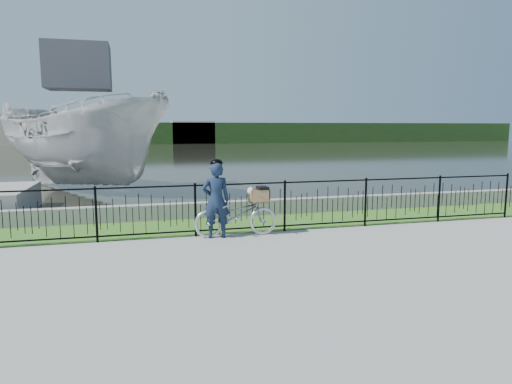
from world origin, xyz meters
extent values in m
plane|color=gray|center=(0.00, 0.00, 0.00)|extent=(120.00, 120.00, 0.00)
cube|color=#3C6D22|center=(0.00, 2.60, 0.00)|extent=(60.00, 2.00, 0.01)
plane|color=black|center=(0.00, 33.00, 0.00)|extent=(120.00, 120.00, 0.00)
cube|color=gray|center=(0.00, 3.60, 0.20)|extent=(60.00, 0.30, 0.40)
cube|color=#234119|center=(0.00, 60.00, 1.50)|extent=(120.00, 6.00, 3.00)
cube|color=#B0A68E|center=(-18.00, 58.00, 2.00)|extent=(8.00, 4.00, 4.00)
cube|color=#B0A68E|center=(6.00, 58.50, 1.60)|extent=(6.00, 3.00, 3.20)
imported|color=silver|center=(-0.16, 1.40, 0.47)|extent=(1.79, 0.62, 0.94)
cube|color=black|center=(0.34, 1.40, 0.73)|extent=(0.38, 0.18, 0.02)
cube|color=#A4794C|center=(0.34, 1.40, 0.73)|extent=(0.39, 0.31, 0.01)
cube|color=#A4794C|center=(0.34, 1.55, 0.86)|extent=(0.39, 0.02, 0.27)
cube|color=#A4794C|center=(0.34, 1.25, 0.86)|extent=(0.39, 0.02, 0.27)
cube|color=#A4794C|center=(0.52, 1.40, 0.86)|extent=(0.01, 0.31, 0.27)
cube|color=#A4794C|center=(0.15, 1.40, 0.86)|extent=(0.02, 0.31, 0.27)
cube|color=black|center=(0.42, 1.40, 1.03)|extent=(0.21, 0.33, 0.06)
cube|color=black|center=(0.54, 1.40, 0.89)|extent=(0.02, 0.33, 0.22)
ellipsoid|color=silver|center=(0.32, 1.40, 0.86)|extent=(0.31, 0.22, 0.20)
sphere|color=silver|center=(0.16, 1.38, 0.98)|extent=(0.15, 0.15, 0.15)
sphere|color=silver|center=(0.11, 1.36, 0.95)|extent=(0.07, 0.07, 0.07)
sphere|color=black|center=(0.09, 1.35, 0.94)|extent=(0.02, 0.02, 0.02)
cone|color=#90593C|center=(0.16, 1.44, 1.04)|extent=(0.06, 0.08, 0.08)
cone|color=#90593C|center=(0.18, 1.34, 1.04)|extent=(0.06, 0.08, 0.08)
imported|color=#15223B|center=(-0.59, 1.39, 0.80)|extent=(0.60, 0.42, 1.60)
ellipsoid|color=black|center=(-0.59, 1.39, 1.58)|extent=(0.26, 0.29, 0.18)
imported|color=#B2B2B3|center=(-4.05, 9.77, 1.72)|extent=(8.05, 9.14, 3.44)
cube|color=#3F3F47|center=(-4.05, 9.77, 4.44)|extent=(2.20, 1.60, 1.60)
camera|label=1|loc=(-2.20, -7.95, 2.31)|focal=32.00mm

